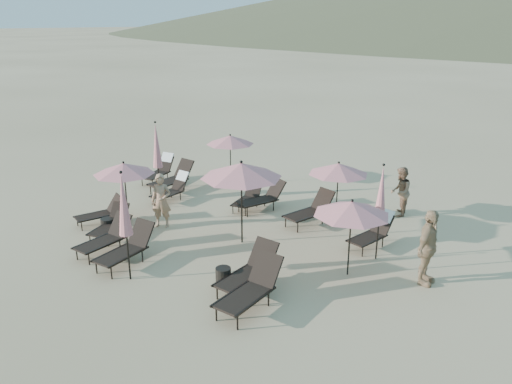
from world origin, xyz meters
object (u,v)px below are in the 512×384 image
Objects in this scene: side_table_1 at (223,277)px; lounger_3 at (127,247)px; lounger_12 at (173,178)px; umbrella_open_4 at (338,169)px; beachgoer_c at (428,248)px; lounger_2 at (106,237)px; umbrella_closed_0 at (124,205)px; side_table_0 at (108,225)px; lounger_1 at (110,223)px; umbrella_closed_2 at (157,146)px; lounger_5 at (251,288)px; umbrella_open_0 at (124,169)px; lounger_6 at (160,169)px; beachgoer_b at (400,192)px; lounger_10 at (311,210)px; lounger_0 at (101,212)px; lounger_8 at (248,197)px; umbrella_open_3 at (230,140)px; umbrella_closed_1 at (381,194)px; lounger_4 at (249,271)px; lounger_7 at (173,188)px; lounger_11 at (374,231)px; umbrella_open_1 at (241,170)px; lounger_9 at (263,197)px; beachgoer_a at (161,201)px.

lounger_3 is at bearing -167.45° from side_table_1.
lounger_12 is (-3.45, 4.98, 0.02)m from lounger_3.
side_table_1 is (-0.20, -5.26, -1.54)m from umbrella_open_4.
lounger_3 is at bearing 118.99° from beachgoer_c.
lounger_3 is at bearing -7.08° from lounger_2.
side_table_0 is (-2.86, 1.50, -1.75)m from umbrella_closed_0.
umbrella_closed_2 is (-1.20, 3.05, 1.60)m from lounger_1.
lounger_5 is at bearing -6.68° from side_table_0.
lounger_12 is 0.66× the size of umbrella_closed_0.
umbrella_open_0 is at bearing 164.37° from lounger_5.
umbrella_open_4 is at bearing -8.40° from lounger_6.
beachgoer_b is at bearing 53.04° from lounger_2.
lounger_10 is at bearing -12.80° from lounger_6.
lounger_12 reaches higher than lounger_0.
lounger_8 is 0.78× the size of umbrella_open_3.
umbrella_closed_1 is (2.13, -1.65, 0.09)m from umbrella_open_4.
umbrella_closed_1 reaches higher than beachgoer_c.
side_table_0 is at bearing -129.55° from lounger_8.
lounger_12 reaches higher than lounger_4.
lounger_7 is at bearing 85.90° from lounger_1.
umbrella_open_4 is at bearing 56.30° from lounger_0.
lounger_10 is at bearing 5.58° from lounger_12.
side_table_1 is (-1.90, -4.34, -0.22)m from lounger_11.
umbrella_open_1 reaches higher than lounger_10.
umbrella_open_1 is at bearing -115.44° from umbrella_open_4.
lounger_12 is (-0.58, 3.70, 0.10)m from lounger_0.
lounger_2 is 7.18m from umbrella_open_4.
lounger_9 is (0.49, 5.36, -0.01)m from lounger_3.
side_table_1 is at bearing -21.00° from lounger_1.
lounger_3 reaches higher than lounger_8.
umbrella_closed_0 reaches higher than umbrella_open_0.
lounger_8 is at bearing 20.30° from lounger_7.
umbrella_closed_2 is (-3.03, 3.91, 1.53)m from lounger_3.
lounger_0 is 0.56× the size of umbrella_closed_0.
lounger_4 is 3.16m from umbrella_open_1.
beachgoer_a is at bearing -124.24° from lounger_8.
umbrella_open_0 is at bearing 97.90° from side_table_0.
beachgoer_a reaches higher than lounger_4.
lounger_4 is at bearing -0.74° from side_table_0.
beachgoer_a reaches higher than lounger_0.
beachgoer_c is (6.14, -1.64, 0.50)m from lounger_9.
beachgoer_a is (0.68, 1.44, 0.45)m from lounger_1.
umbrella_closed_2 is at bearing -151.96° from lounger_10.
umbrella_closed_1 is at bearing 32.42° from lounger_2.
lounger_2 is (0.80, -0.77, 0.04)m from lounger_1.
beachgoer_a is (1.50, -1.89, 0.40)m from lounger_7.
lounger_5 is 3.75× the size of side_table_1.
umbrella_open_1 is 4.61m from side_table_0.
lounger_12 reaches higher than lounger_5.
lounger_1 is at bearing -125.41° from lounger_8.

